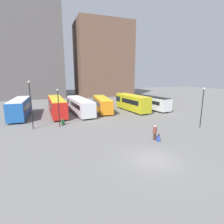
{
  "coord_description": "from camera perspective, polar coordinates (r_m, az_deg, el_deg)",
  "views": [
    {
      "loc": [
        -8.4,
        -12.09,
        7.34
      ],
      "look_at": [
        1.12,
        13.11,
        1.64
      ],
      "focal_mm": 28.0,
      "sensor_mm": 36.0,
      "label": 1
    }
  ],
  "objects": [
    {
      "name": "bus_3",
      "position": [
        36.25,
        -3.23,
        2.73
      ],
      "size": [
        3.75,
        10.42,
        2.84
      ],
      "rotation": [
        0.0,
        0.0,
        1.44
      ],
      "color": "orange",
      "rests_on": "ground_plane"
    },
    {
      "name": "bus_1",
      "position": [
        34.6,
        -17.61,
        2.04
      ],
      "size": [
        2.85,
        11.97,
        3.16
      ],
      "rotation": [
        0.0,
        0.0,
        1.61
      ],
      "color": "red",
      "rests_on": "ground_plane"
    },
    {
      "name": "bus_0",
      "position": [
        34.76,
        -27.77,
        1.33
      ],
      "size": [
        3.07,
        10.25,
        3.26
      ],
      "rotation": [
        0.0,
        0.0,
        1.52
      ],
      "color": "#1E56A3",
      "rests_on": "ground_plane"
    },
    {
      "name": "ground_plane",
      "position": [
        16.45,
        13.05,
        -14.9
      ],
      "size": [
        160.0,
        160.0,
        0.0
      ],
      "primitive_type": "plane",
      "color": "slate"
    },
    {
      "name": "bus_5",
      "position": [
        39.92,
        11.76,
        3.34
      ],
      "size": [
        3.94,
        11.81,
        2.81
      ],
      "rotation": [
        0.0,
        0.0,
        1.7
      ],
      "color": "silver",
      "rests_on": "ground_plane"
    },
    {
      "name": "suitcase",
      "position": [
        20.58,
        14.85,
        -8.4
      ],
      "size": [
        0.35,
        0.45,
        0.93
      ],
      "rotation": [
        0.0,
        0.0,
        1.37
      ],
      "color": "#334CB2",
      "rests_on": "ground_plane"
    },
    {
      "name": "lamp_post_2",
      "position": [
        27.52,
        27.4,
        2.24
      ],
      "size": [
        0.28,
        0.28,
        5.68
      ],
      "color": "black",
      "rests_on": "ground_plane"
    },
    {
      "name": "trash_bin",
      "position": [
        27.16,
        -15.73,
        -3.26
      ],
      "size": [
        0.52,
        0.52,
        0.85
      ],
      "color": "#285633",
      "rests_on": "ground_plane"
    },
    {
      "name": "lamp_post_0",
      "position": [
        26.02,
        -25.02,
        3.05
      ],
      "size": [
        0.28,
        0.28,
        6.6
      ],
      "color": "black",
      "rests_on": "ground_plane"
    },
    {
      "name": "traveler",
      "position": [
        20.64,
        13.81,
        -6.14
      ],
      "size": [
        0.54,
        0.54,
        1.78
      ],
      "rotation": [
        0.0,
        0.0,
        1.37
      ],
      "color": "#4C3828",
      "rests_on": "ground_plane"
    },
    {
      "name": "building_block_right",
      "position": [
        66.55,
        -3.08,
        16.55
      ],
      "size": [
        18.92,
        14.69,
        25.4
      ],
      "color": "brown",
      "rests_on": "ground_plane"
    },
    {
      "name": "bus_4",
      "position": [
        36.7,
        6.57,
        3.19
      ],
      "size": [
        3.44,
        9.9,
        3.33
      ],
      "rotation": [
        0.0,
        0.0,
        1.67
      ],
      "color": "gold",
      "rests_on": "ground_plane"
    },
    {
      "name": "bus_2",
      "position": [
        34.44,
        -10.5,
        2.18
      ],
      "size": [
        3.46,
        11.88,
        2.96
      ],
      "rotation": [
        0.0,
        0.0,
        1.65
      ],
      "color": "silver",
      "rests_on": "ground_plane"
    },
    {
      "name": "lamp_post_1",
      "position": [
        25.88,
        -17.06,
        2.26
      ],
      "size": [
        0.28,
        0.28,
        5.45
      ],
      "color": "black",
      "rests_on": "ground_plane"
    },
    {
      "name": "building_block_left",
      "position": [
        64.52,
        -26.73,
        21.53
      ],
      "size": [
        22.09,
        11.04,
        38.82
      ],
      "color": "#5B5656",
      "rests_on": "ground_plane"
    }
  ]
}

